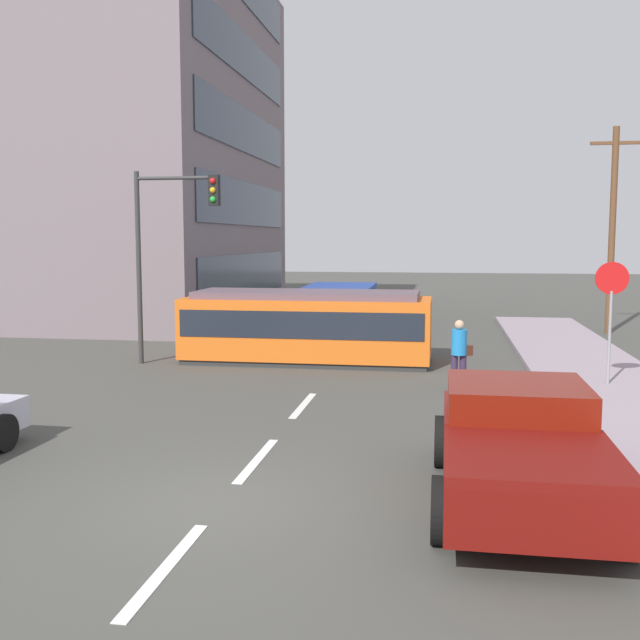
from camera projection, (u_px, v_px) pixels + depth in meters
The scene contains 15 objects.
ground_plane at pixel (331, 372), 19.80m from camera, with size 120.00×120.00×0.00m, color #44443E.
sidewalk_curb_right at pixel (639, 415), 14.76m from camera, with size 3.20×36.00×0.14m, color gray.
lane_stripe_0 at pixel (166, 568), 8.03m from camera, with size 0.16×2.40×0.01m, color silver.
lane_stripe_1 at pixel (257, 460), 11.95m from camera, with size 0.16×2.40×0.01m, color silver.
lane_stripe_2 at pixel (303, 405), 15.88m from camera, with size 0.16×2.40×0.01m, color silver.
lane_stripe_3 at pixel (362, 336), 27.30m from camera, with size 0.16×2.40×0.01m, color silver.
lane_stripe_4 at pixel (377, 318), 33.18m from camera, with size 0.16×2.40×0.01m, color silver.
corner_building at pixel (91, 142), 34.08m from camera, with size 14.79×16.42×16.00m.
streetcar_tram at pixel (307, 325), 21.46m from camera, with size 7.09×2.55×2.06m.
city_bus at pixel (338, 307), 27.65m from camera, with size 2.63×5.63×1.79m.
pedestrian_crossing at pixel (459, 351), 17.34m from camera, with size 0.51×0.36×1.67m.
pickup_truck_parked at pixel (519, 445), 9.95m from camera, with size 2.28×5.00×1.55m.
stop_sign at pixel (611, 297), 17.31m from camera, with size 0.76×0.07×2.88m.
traffic_light_mast at pixel (169, 232), 20.70m from camera, with size 2.46×0.33×5.43m.
utility_pole_mid at pixel (612, 226), 27.62m from camera, with size 1.80×0.24×7.66m.
Camera 1 is at (2.91, -9.31, 3.55)m, focal length 41.66 mm.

